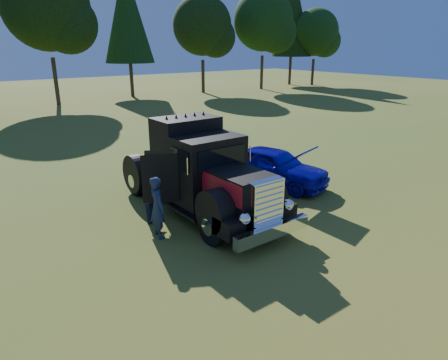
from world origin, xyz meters
TOP-DOWN VIEW (x-y plane):
  - ground at (0.00, 0.00)m, footprint 120.00×120.00m
  - diamond_t_truck at (0.69, 1.63)m, footprint 3.25×7.16m
  - hotrod_coupe at (4.42, 2.16)m, footprint 2.88×4.65m
  - spectator_near at (-1.32, 0.85)m, footprint 0.49×0.70m
  - spectator_far at (-0.91, 1.97)m, footprint 0.91×0.97m

SIDE VIEW (x-z plane):
  - ground at x=0.00m, z-range 0.00..0.00m
  - hotrod_coupe at x=4.42m, z-range -0.20..1.69m
  - spectator_far at x=-0.91m, z-range 0.00..1.58m
  - spectator_near at x=-1.32m, z-range 0.00..1.80m
  - diamond_t_truck at x=0.69m, z-range -0.22..2.78m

